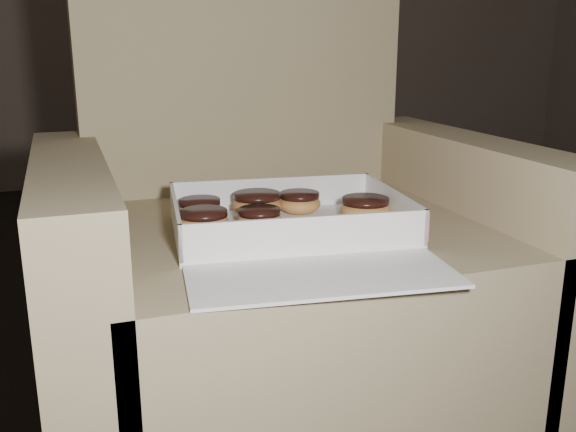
% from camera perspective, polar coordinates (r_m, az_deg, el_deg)
% --- Properties ---
extents(floor, '(4.50, 4.50, 0.00)m').
position_cam_1_polar(floor, '(1.50, 19.28, -13.39)').
color(floor, black).
rests_on(floor, ground).
extents(armchair, '(0.84, 0.71, 0.88)m').
position_cam_1_polar(armchair, '(1.21, -0.58, -5.12)').
color(armchair, '#897D57').
rests_on(armchair, floor).
extents(bakery_box, '(0.42, 0.48, 0.06)m').
position_cam_1_polar(bakery_box, '(1.03, 0.64, -1.37)').
color(bakery_box, white).
rests_on(bakery_box, armchair).
extents(donut_a, '(0.07, 0.07, 0.04)m').
position_cam_1_polar(donut_a, '(1.04, -2.54, -0.25)').
color(donut_a, '#C98446').
rests_on(donut_a, bakery_box).
extents(donut_b, '(0.08, 0.08, 0.04)m').
position_cam_1_polar(donut_b, '(1.03, -7.47, -0.50)').
color(donut_b, '#C98446').
rests_on(donut_b, bakery_box).
extents(donut_c, '(0.09, 0.09, 0.04)m').
position_cam_1_polar(donut_c, '(1.10, 6.89, 0.62)').
color(donut_c, '#C98446').
rests_on(donut_c, bakery_box).
extents(donut_d, '(0.09, 0.09, 0.04)m').
position_cam_1_polar(donut_d, '(1.12, -2.77, 1.07)').
color(donut_d, '#C98446').
rests_on(donut_d, bakery_box).
extents(donut_e, '(0.08, 0.08, 0.04)m').
position_cam_1_polar(donut_e, '(1.15, 1.05, 1.25)').
color(donut_e, '#C98446').
rests_on(donut_e, bakery_box).
extents(donut_f, '(0.08, 0.08, 0.04)m').
position_cam_1_polar(donut_f, '(1.11, -7.84, 0.61)').
color(donut_f, '#C98446').
rests_on(donut_f, bakery_box).
extents(crumb_a, '(0.01, 0.01, 0.00)m').
position_cam_1_polar(crumb_a, '(0.99, -3.17, -2.16)').
color(crumb_a, black).
rests_on(crumb_a, bakery_box).
extents(crumb_b, '(0.01, 0.01, 0.00)m').
position_cam_1_polar(crumb_b, '(1.05, 5.11, -1.21)').
color(crumb_b, black).
rests_on(crumb_b, bakery_box).
extents(crumb_c, '(0.01, 0.01, 0.00)m').
position_cam_1_polar(crumb_c, '(1.01, -0.34, -1.76)').
color(crumb_c, black).
rests_on(crumb_c, bakery_box).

